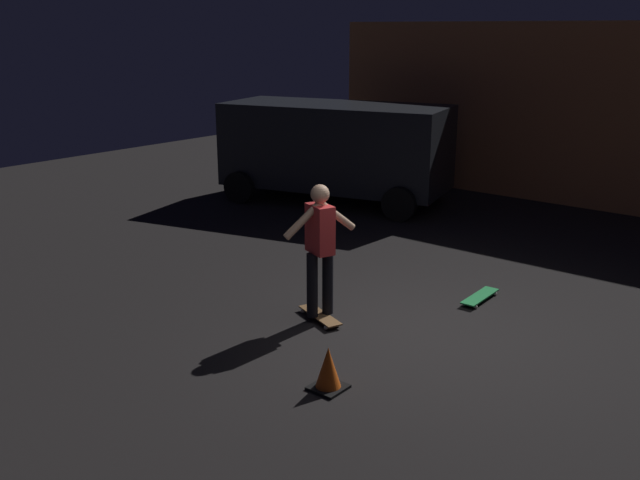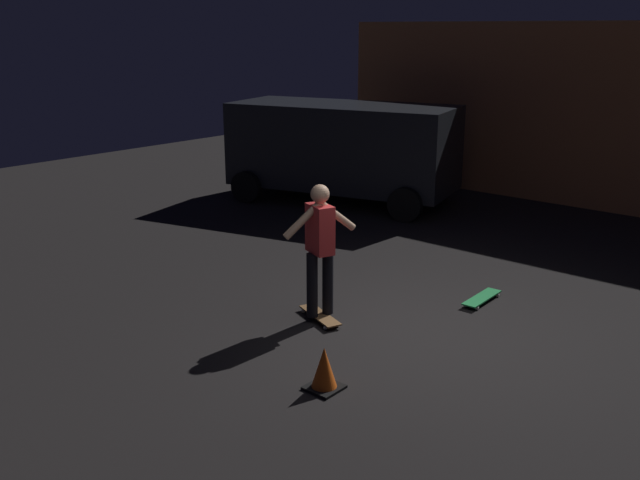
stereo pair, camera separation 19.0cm
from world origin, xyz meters
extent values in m
plane|color=black|center=(0.00, 0.00, 0.00)|extent=(28.00, 28.00, 0.00)
cube|color=black|center=(-4.95, 4.73, 1.18)|extent=(4.93, 2.99, 1.70)
cube|color=black|center=(-7.16, 4.16, 1.53)|extent=(0.49, 1.71, 0.64)
cylinder|color=black|center=(-6.40, 3.33, 0.33)|extent=(0.69, 0.38, 0.66)
cylinder|color=black|center=(-6.90, 5.25, 0.33)|extent=(0.69, 0.38, 0.66)
cylinder|color=black|center=(-3.01, 4.20, 0.33)|extent=(0.69, 0.38, 0.66)
cylinder|color=black|center=(-3.51, 6.12, 0.33)|extent=(0.69, 0.38, 0.66)
cube|color=olive|center=(-1.18, -0.43, 0.06)|extent=(0.80, 0.47, 0.02)
sphere|color=silver|center=(-0.87, -0.46, 0.03)|extent=(0.05, 0.05, 0.05)
sphere|color=silver|center=(-0.93, -0.62, 0.03)|extent=(0.05, 0.05, 0.05)
sphere|color=silver|center=(-1.42, -0.24, 0.03)|extent=(0.05, 0.05, 0.05)
sphere|color=silver|center=(-1.49, -0.40, 0.03)|extent=(0.05, 0.05, 0.05)
cube|color=green|center=(0.08, 1.44, 0.06)|extent=(0.22, 0.78, 0.02)
sphere|color=silver|center=(0.18, 1.14, 0.03)|extent=(0.05, 0.05, 0.05)
sphere|color=silver|center=(0.01, 1.14, 0.03)|extent=(0.05, 0.05, 0.05)
sphere|color=silver|center=(0.16, 1.74, 0.03)|extent=(0.05, 0.05, 0.05)
sphere|color=silver|center=(-0.01, 1.74, 0.03)|extent=(0.05, 0.05, 0.05)
cylinder|color=black|center=(-1.14, -0.33, 0.48)|extent=(0.14, 0.14, 0.82)
cylinder|color=black|center=(-1.22, -0.53, 0.48)|extent=(0.14, 0.14, 0.82)
cube|color=red|center=(-1.18, -0.43, 1.19)|extent=(0.43, 0.34, 0.60)
sphere|color=tan|center=(-1.18, -0.43, 1.62)|extent=(0.23, 0.23, 0.23)
cylinder|color=tan|center=(-1.09, -0.22, 1.34)|extent=(0.28, 0.54, 0.46)
cylinder|color=tan|center=(-1.26, -0.63, 1.34)|extent=(0.28, 0.54, 0.46)
cube|color=black|center=(0.01, -1.75, 0.01)|extent=(0.34, 0.34, 0.03)
cone|color=#EA5914|center=(0.01, -1.75, 0.23)|extent=(0.28, 0.28, 0.46)
camera|label=1|loc=(4.02, -6.81, 3.53)|focal=39.66mm
camera|label=2|loc=(4.17, -6.69, 3.53)|focal=39.66mm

